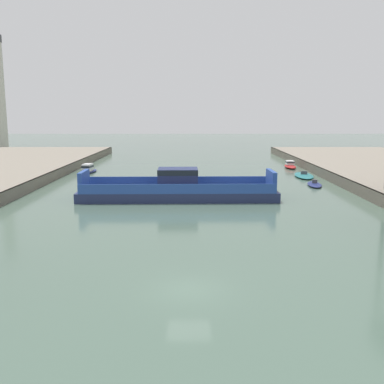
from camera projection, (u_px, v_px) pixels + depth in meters
ground_plane at (191, 290)px, 25.27m from camera, size 400.00×400.00×0.00m
chain_ferry at (180, 189)px, 52.23m from camera, size 23.07×6.62×3.58m
moored_boat_near_left at (306, 175)px, 70.39m from camera, size 3.51×7.97×0.91m
moored_boat_mid_left at (292, 165)px, 81.77m from camera, size 2.00×5.51×1.33m
moored_boat_mid_right at (90, 169)px, 75.24m from camera, size 2.58×6.33×1.55m
moored_boat_far_left at (316, 184)px, 61.65m from camera, size 2.64×5.71×0.87m
smokestack_distant_b at (1, 89)px, 125.95m from camera, size 3.40×3.40×31.46m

